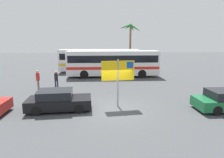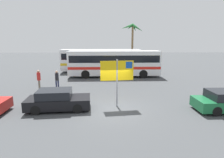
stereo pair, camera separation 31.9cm
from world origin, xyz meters
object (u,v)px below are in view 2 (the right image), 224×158
(ferry_sign, at_px, (118,73))
(bus_front_coach, at_px, (114,62))
(pedestrian_by_bus, at_px, (57,78))
(bus_rear_coach, at_px, (101,59))
(car_black, at_px, (58,100))
(pedestrian_crossing_lot, at_px, (39,78))

(ferry_sign, bearing_deg, bus_front_coach, 82.36)
(pedestrian_by_bus, bearing_deg, ferry_sign, 32.64)
(bus_rear_coach, xyz_separation_m, car_black, (-2.47, -15.00, -1.15))
(bus_rear_coach, xyz_separation_m, pedestrian_by_bus, (-3.79, -9.81, -0.76))
(ferry_sign, bearing_deg, pedestrian_by_bus, 131.83)
(pedestrian_by_bus, bearing_deg, pedestrian_crossing_lot, -104.03)
(bus_rear_coach, bearing_deg, ferry_sign, -84.34)
(car_black, bearing_deg, bus_front_coach, 65.40)
(bus_front_coach, xyz_separation_m, pedestrian_crossing_lot, (-7.10, -6.15, -0.71))
(ferry_sign, relative_size, pedestrian_crossing_lot, 1.77)
(pedestrian_crossing_lot, bearing_deg, pedestrian_by_bus, 175.36)
(bus_rear_coach, bearing_deg, pedestrian_crossing_lot, -118.75)
(bus_front_coach, height_order, pedestrian_crossing_lot, bus_front_coach)
(ferry_sign, bearing_deg, pedestrian_crossing_lot, 139.52)
(car_black, distance_m, pedestrian_crossing_lot, 5.95)
(bus_rear_coach, distance_m, pedestrian_crossing_lot, 11.25)
(car_black, height_order, pedestrian_by_bus, pedestrian_by_bus)
(ferry_sign, height_order, car_black, ferry_sign)
(bus_front_coach, xyz_separation_m, pedestrian_by_bus, (-5.48, -6.11, -0.76))
(bus_front_coach, height_order, ferry_sign, ferry_sign)
(ferry_sign, bearing_deg, car_black, -178.85)
(bus_front_coach, distance_m, ferry_sign, 10.82)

